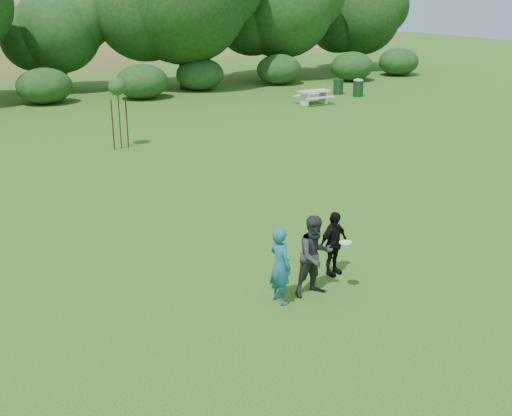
{
  "coord_description": "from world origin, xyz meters",
  "views": [
    {
      "loc": [
        -7.74,
        -9.67,
        6.27
      ],
      "look_at": [
        0.0,
        3.0,
        1.1
      ],
      "focal_mm": 45.0,
      "sensor_mm": 36.0,
      "label": 1
    }
  ],
  "objects_px": {
    "sapling": "(117,89)",
    "player_black": "(333,244)",
    "trash_can_near": "(338,87)",
    "player_teal": "(280,266)",
    "trash_can_lidded": "(358,87)",
    "picnic_table": "(314,95)",
    "player_grey": "(315,256)"
  },
  "relations": [
    {
      "from": "player_grey",
      "to": "trash_can_lidded",
      "type": "relative_size",
      "value": 1.68
    },
    {
      "from": "player_teal",
      "to": "sapling",
      "type": "xyz_separation_m",
      "value": [
        1.87,
        14.51,
        1.59
      ]
    },
    {
      "from": "player_black",
      "to": "trash_can_lidded",
      "type": "relative_size",
      "value": 1.43
    },
    {
      "from": "picnic_table",
      "to": "player_grey",
      "type": "bearing_deg",
      "value": -126.31
    },
    {
      "from": "sapling",
      "to": "picnic_table",
      "type": "distance_m",
      "value": 13.56
    },
    {
      "from": "trash_can_near",
      "to": "trash_can_lidded",
      "type": "relative_size",
      "value": 0.86
    },
    {
      "from": "player_grey",
      "to": "trash_can_near",
      "type": "xyz_separation_m",
      "value": [
        17.1,
        20.8,
        -0.43
      ]
    },
    {
      "from": "sapling",
      "to": "picnic_table",
      "type": "bearing_deg",
      "value": 18.2
    },
    {
      "from": "player_black",
      "to": "player_teal",
      "type": "bearing_deg",
      "value": -175.33
    },
    {
      "from": "player_grey",
      "to": "sapling",
      "type": "height_order",
      "value": "sapling"
    },
    {
      "from": "player_grey",
      "to": "sapling",
      "type": "relative_size",
      "value": 0.62
    },
    {
      "from": "picnic_table",
      "to": "trash_can_lidded",
      "type": "height_order",
      "value": "trash_can_lidded"
    },
    {
      "from": "player_black",
      "to": "picnic_table",
      "type": "bearing_deg",
      "value": 43.25
    },
    {
      "from": "trash_can_near",
      "to": "player_teal",
      "type": "bearing_deg",
      "value": -130.86
    },
    {
      "from": "trash_can_near",
      "to": "trash_can_lidded",
      "type": "height_order",
      "value": "trash_can_lidded"
    },
    {
      "from": "player_teal",
      "to": "sapling",
      "type": "height_order",
      "value": "sapling"
    },
    {
      "from": "player_teal",
      "to": "sapling",
      "type": "distance_m",
      "value": 14.71
    },
    {
      "from": "picnic_table",
      "to": "trash_can_lidded",
      "type": "relative_size",
      "value": 1.71
    },
    {
      "from": "trash_can_near",
      "to": "trash_can_lidded",
      "type": "xyz_separation_m",
      "value": [
        0.49,
        -1.27,
        0.09
      ]
    },
    {
      "from": "sapling",
      "to": "trash_can_lidded",
      "type": "height_order",
      "value": "sapling"
    },
    {
      "from": "player_grey",
      "to": "trash_can_near",
      "type": "relative_size",
      "value": 1.96
    },
    {
      "from": "player_grey",
      "to": "trash_can_near",
      "type": "bearing_deg",
      "value": 52.11
    },
    {
      "from": "trash_can_near",
      "to": "sapling",
      "type": "distance_m",
      "value": 17.34
    },
    {
      "from": "player_black",
      "to": "sapling",
      "type": "height_order",
      "value": "sapling"
    },
    {
      "from": "player_teal",
      "to": "sapling",
      "type": "relative_size",
      "value": 0.58
    },
    {
      "from": "sapling",
      "to": "player_black",
      "type": "bearing_deg",
      "value": -90.36
    },
    {
      "from": "player_teal",
      "to": "picnic_table",
      "type": "bearing_deg",
      "value": -40.74
    },
    {
      "from": "sapling",
      "to": "trash_can_lidded",
      "type": "xyz_separation_m",
      "value": [
        16.56,
        4.96,
        -1.88
      ]
    },
    {
      "from": "trash_can_near",
      "to": "picnic_table",
      "type": "bearing_deg",
      "value": -148.41
    },
    {
      "from": "player_grey",
      "to": "player_black",
      "type": "distance_m",
      "value": 1.12
    },
    {
      "from": "player_teal",
      "to": "player_grey",
      "type": "relative_size",
      "value": 0.94
    },
    {
      "from": "picnic_table",
      "to": "trash_can_lidded",
      "type": "distance_m",
      "value": 3.88
    }
  ]
}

